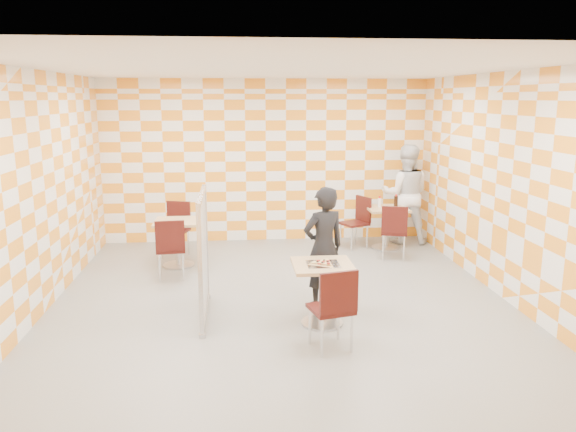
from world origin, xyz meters
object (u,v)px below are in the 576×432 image
(chair_second_front, at_px, (394,228))
(man_dark, at_px, (324,247))
(chair_main_front, at_px, (334,304))
(man_white, at_px, (406,194))
(chair_second_side, at_px, (358,218))
(sport_bottle, at_px, (379,202))
(chair_empty_far, at_px, (177,224))
(chair_empty_near, at_px, (170,245))
(partition, at_px, (203,255))
(second_table, at_px, (386,221))
(main_table, at_px, (322,283))
(soda_bottle, at_px, (396,201))
(empty_table, at_px, (177,235))

(chair_second_front, bearing_deg, man_dark, -126.99)
(chair_main_front, height_order, man_white, man_white)
(chair_second_side, xyz_separation_m, sport_bottle, (0.36, -0.07, 0.29))
(chair_empty_far, bearing_deg, man_dark, -50.96)
(chair_empty_near, relative_size, partition, 0.60)
(chair_main_front, distance_m, man_white, 4.96)
(sport_bottle, bearing_deg, chair_empty_near, -156.78)
(chair_empty_far, distance_m, man_dark, 3.37)
(second_table, bearing_deg, main_table, -116.79)
(chair_second_front, bearing_deg, sport_bottle, 94.91)
(soda_bottle, bearing_deg, man_dark, -122.36)
(chair_main_front, relative_size, chair_second_front, 1.00)
(empty_table, bearing_deg, main_table, -52.95)
(chair_second_side, distance_m, man_white, 1.04)
(chair_empty_near, distance_m, partition, 1.59)
(chair_empty_far, distance_m, man_white, 4.18)
(man_dark, height_order, soda_bottle, man_dark)
(second_table, bearing_deg, chair_second_front, -94.72)
(main_table, distance_m, chair_empty_near, 2.70)
(second_table, relative_size, partition, 0.48)
(chair_second_front, relative_size, chair_second_side, 1.00)
(main_table, bearing_deg, soda_bottle, 61.14)
(main_table, xyz_separation_m, chair_second_front, (1.61, 2.60, 0.04))
(partition, height_order, soda_bottle, partition)
(chair_main_front, bearing_deg, sport_bottle, 69.56)
(man_dark, bearing_deg, chair_second_front, -147.60)
(empty_table, distance_m, soda_bottle, 3.86)
(chair_empty_near, distance_m, sport_bottle, 3.83)
(chair_second_front, distance_m, man_dark, 2.51)
(partition, bearing_deg, man_dark, 8.23)
(second_table, bearing_deg, partition, -136.44)
(empty_table, bearing_deg, second_table, 11.54)
(main_table, bearing_deg, chair_second_front, 58.21)
(man_dark, bearing_deg, second_table, -140.63)
(chair_empty_near, height_order, man_dark, man_dark)
(chair_second_front, distance_m, chair_empty_far, 3.67)
(empty_table, bearing_deg, sport_bottle, 12.81)
(main_table, height_order, man_white, man_white)
(empty_table, bearing_deg, partition, -76.33)
(chair_empty_far, bearing_deg, partition, -77.91)
(chair_second_front, bearing_deg, main_table, -121.79)
(man_white, bearing_deg, chair_main_front, 77.58)
(chair_main_front, distance_m, chair_empty_far, 4.45)
(chair_empty_near, height_order, partition, partition)
(chair_second_side, height_order, soda_bottle, soda_bottle)
(man_white, bearing_deg, man_dark, 69.91)
(partition, bearing_deg, chair_second_front, 36.31)
(chair_second_side, distance_m, soda_bottle, 0.73)
(main_table, bearing_deg, empty_table, 127.05)
(second_table, xyz_separation_m, chair_main_front, (-1.66, -4.06, 0.04))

